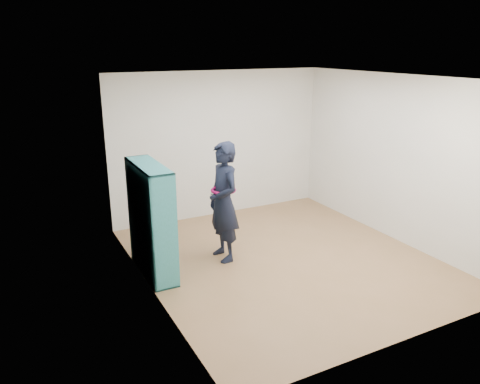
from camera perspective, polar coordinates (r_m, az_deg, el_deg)
floor at (r=6.97m, az=5.52°, el=-8.18°), size 4.50×4.50×0.00m
ceiling at (r=6.30m, az=6.22°, el=13.68°), size 4.50×4.50×0.00m
wall_left at (r=5.70m, az=-11.25°, el=-0.28°), size 0.02×4.50×2.60m
wall_right at (r=7.76m, az=18.36°, el=3.88°), size 0.02×4.50×2.60m
wall_back at (r=8.43m, az=-2.54°, el=5.78°), size 4.00×0.02×2.60m
wall_front at (r=4.88m, az=20.40°, el=-4.13°), size 4.00×0.02×2.60m
bookshelf at (r=6.38m, az=-10.94°, el=-3.53°), size 0.34×1.15×1.53m
person at (r=6.66m, az=-2.02°, el=-1.21°), size 0.43×0.64×1.74m
smartphone at (r=6.65m, az=-3.40°, el=-0.24°), size 0.02×0.12×0.15m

